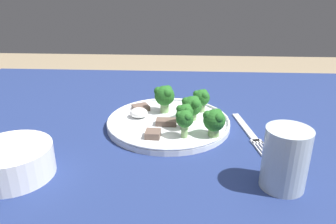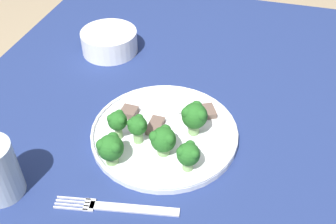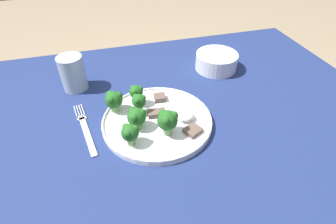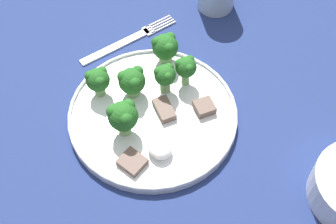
# 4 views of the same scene
# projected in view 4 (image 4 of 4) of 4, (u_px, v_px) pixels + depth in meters

# --- Properties ---
(table) EXTENTS (1.37, 0.95, 0.75)m
(table) POSITION_uv_depth(u_px,v_px,m) (150.00, 138.00, 0.89)
(table) COLOR navy
(table) RESTS_ON ground_plane
(dinner_plate) EXTENTS (0.29, 0.29, 0.02)m
(dinner_plate) POSITION_uv_depth(u_px,v_px,m) (155.00, 114.00, 0.80)
(dinner_plate) COLOR white
(dinner_plate) RESTS_ON table
(fork) EXTENTS (0.05, 0.21, 0.00)m
(fork) POSITION_uv_depth(u_px,v_px,m) (128.00, 41.00, 0.91)
(fork) COLOR silver
(fork) RESTS_ON table
(broccoli_floret_near_rim_left) EXTENTS (0.04, 0.04, 0.06)m
(broccoli_floret_near_rim_left) POSITION_uv_depth(u_px,v_px,m) (165.00, 76.00, 0.79)
(broccoli_floret_near_rim_left) COLOR #7FA866
(broccoli_floret_near_rim_left) RESTS_ON dinner_plate
(broccoli_floret_center_left) EXTENTS (0.04, 0.04, 0.06)m
(broccoli_floret_center_left) POSITION_uv_depth(u_px,v_px,m) (186.00, 67.00, 0.80)
(broccoli_floret_center_left) COLOR #7FA866
(broccoli_floret_center_left) RESTS_ON dinner_plate
(broccoli_floret_back_left) EXTENTS (0.05, 0.05, 0.07)m
(broccoli_floret_back_left) POSITION_uv_depth(u_px,v_px,m) (123.00, 116.00, 0.74)
(broccoli_floret_back_left) COLOR #7FA866
(broccoli_floret_back_left) RESTS_ON dinner_plate
(broccoli_floret_front_left) EXTENTS (0.05, 0.05, 0.06)m
(broccoli_floret_front_left) POSITION_uv_depth(u_px,v_px,m) (132.00, 81.00, 0.79)
(broccoli_floret_front_left) COLOR #7FA866
(broccoli_floret_front_left) RESTS_ON dinner_plate
(broccoli_floret_center_back) EXTENTS (0.04, 0.04, 0.06)m
(broccoli_floret_center_back) POSITION_uv_depth(u_px,v_px,m) (98.00, 80.00, 0.79)
(broccoli_floret_center_back) COLOR #7FA866
(broccoli_floret_center_back) RESTS_ON dinner_plate
(broccoli_floret_mid_cluster) EXTENTS (0.05, 0.05, 0.06)m
(broccoli_floret_mid_cluster) POSITION_uv_depth(u_px,v_px,m) (165.00, 47.00, 0.83)
(broccoli_floret_mid_cluster) COLOR #7FA866
(broccoli_floret_mid_cluster) RESTS_ON dinner_plate
(meat_slice_front_slice) EXTENTS (0.03, 0.03, 0.01)m
(meat_slice_front_slice) POSITION_uv_depth(u_px,v_px,m) (204.00, 107.00, 0.79)
(meat_slice_front_slice) COLOR brown
(meat_slice_front_slice) RESTS_ON dinner_plate
(meat_slice_middle_slice) EXTENTS (0.05, 0.03, 0.01)m
(meat_slice_middle_slice) POSITION_uv_depth(u_px,v_px,m) (164.00, 109.00, 0.79)
(meat_slice_middle_slice) COLOR brown
(meat_slice_middle_slice) RESTS_ON dinner_plate
(meat_slice_rear_slice) EXTENTS (0.05, 0.05, 0.01)m
(meat_slice_rear_slice) POSITION_uv_depth(u_px,v_px,m) (132.00, 162.00, 0.74)
(meat_slice_rear_slice) COLOR brown
(meat_slice_rear_slice) RESTS_ON dinner_plate
(sauce_dollop) EXTENTS (0.04, 0.04, 0.02)m
(sauce_dollop) POSITION_uv_depth(u_px,v_px,m) (160.00, 148.00, 0.74)
(sauce_dollop) COLOR white
(sauce_dollop) RESTS_ON dinner_plate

